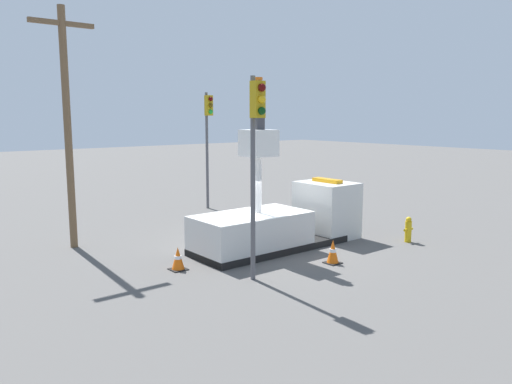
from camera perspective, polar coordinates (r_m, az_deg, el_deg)
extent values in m
plane|color=#565451|center=(18.05, 1.64, -6.46)|extent=(120.00, 120.00, 0.00)
cube|color=black|center=(18.02, 1.65, -6.09)|extent=(5.80, 2.22, 0.24)
cube|color=silver|center=(17.35, -0.54, -4.74)|extent=(4.06, 2.16, 1.38)
cube|color=silver|center=(19.78, 8.06, -2.00)|extent=(1.74, 2.16, 2.16)
cube|color=black|center=(20.35, 9.78, -0.50)|extent=(0.03, 1.83, 0.86)
cube|color=orange|center=(19.60, 8.13, 1.31)|extent=(0.36, 1.29, 0.14)
cylinder|color=silver|center=(17.23, 0.29, 1.01)|extent=(0.22, 0.22, 2.08)
cube|color=white|center=(17.10, 0.30, 5.62)|extent=(1.01, 1.01, 0.90)
cube|color=#38383D|center=(17.08, 0.30, 8.54)|extent=(0.34, 0.26, 0.84)
cube|color=#D1E519|center=(17.09, 0.30, 11.06)|extent=(0.40, 0.26, 0.66)
sphere|color=#9E704C|center=(17.12, 0.30, 12.54)|extent=(0.23, 0.23, 0.23)
cylinder|color=orange|center=(17.12, 0.30, 12.83)|extent=(0.26, 0.26, 0.09)
cylinder|color=#515156|center=(14.11, -0.36, 1.32)|extent=(0.14, 0.14, 5.81)
cube|color=#B79314|center=(13.84, 0.18, 10.53)|extent=(0.34, 0.28, 1.00)
sphere|color=#490707|center=(13.71, 0.68, 11.85)|extent=(0.22, 0.22, 0.22)
sphere|color=gold|center=(13.69, 0.68, 10.55)|extent=(0.22, 0.22, 0.22)
sphere|color=#083710|center=(13.69, 0.68, 9.25)|extent=(0.22, 0.22, 0.22)
cylinder|color=#515156|center=(25.56, -5.62, 4.66)|extent=(0.14, 0.14, 5.89)
cube|color=#B79314|center=(25.33, -5.43, 9.82)|extent=(0.34, 0.28, 1.00)
sphere|color=#490707|center=(25.18, -5.20, 10.53)|extent=(0.22, 0.22, 0.22)
sphere|color=#503C07|center=(25.18, -5.19, 9.83)|extent=(0.22, 0.22, 0.22)
sphere|color=green|center=(25.17, -5.18, 9.12)|extent=(0.22, 0.22, 0.22)
cylinder|color=gold|center=(19.70, 17.00, -4.35)|extent=(0.24, 0.24, 0.80)
sphere|color=gold|center=(19.60, 17.06, -3.03)|extent=(0.21, 0.21, 0.21)
cylinder|color=gold|center=(19.53, 16.71, -4.20)|extent=(0.12, 0.10, 0.10)
cylinder|color=gold|center=(19.83, 17.30, -4.04)|extent=(0.12, 0.10, 0.10)
cube|color=black|center=(15.80, -8.88, -8.72)|extent=(0.50, 0.50, 0.03)
cone|color=orange|center=(15.71, -8.91, -7.51)|extent=(0.41, 0.41, 0.72)
cylinder|color=white|center=(15.70, -8.91, -7.39)|extent=(0.21, 0.21, 0.10)
cube|color=black|center=(16.47, 8.75, -8.00)|extent=(0.48, 0.48, 0.03)
cone|color=orange|center=(16.37, 8.78, -6.75)|extent=(0.40, 0.40, 0.77)
cylinder|color=white|center=(16.36, 8.78, -6.62)|extent=(0.21, 0.21, 0.11)
cylinder|color=brown|center=(18.83, -20.71, 6.62)|extent=(0.26, 0.26, 8.44)
cube|color=brown|center=(19.09, -21.32, 17.54)|extent=(2.20, 0.16, 0.16)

